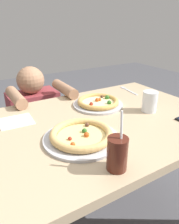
{
  "coord_description": "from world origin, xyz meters",
  "views": [
    {
      "loc": [
        -0.54,
        -0.8,
        1.23
      ],
      "look_at": [
        -0.02,
        0.05,
        0.78
      ],
      "focal_mm": 33.93,
      "sensor_mm": 36.0,
      "label": 1
    }
  ],
  "objects_px": {
    "pizza_near": "(81,136)",
    "pizza_far": "(98,103)",
    "diner_seated": "(36,128)",
    "drink_cup_colored": "(117,154)",
    "fork": "(128,90)",
    "water_cup_clear": "(150,101)"
  },
  "relations": [
    {
      "from": "diner_seated",
      "to": "drink_cup_colored",
      "type": "bearing_deg",
      "value": -91.23
    },
    {
      "from": "fork",
      "to": "water_cup_clear",
      "type": "bearing_deg",
      "value": -112.8
    },
    {
      "from": "pizza_near",
      "to": "water_cup_clear",
      "type": "bearing_deg",
      "value": 8.72
    },
    {
      "from": "pizza_far",
      "to": "water_cup_clear",
      "type": "bearing_deg",
      "value": -47.92
    },
    {
      "from": "pizza_near",
      "to": "diner_seated",
      "type": "distance_m",
      "value": 0.88
    },
    {
      "from": "pizza_near",
      "to": "fork",
      "type": "bearing_deg",
      "value": 33.94
    },
    {
      "from": "drink_cup_colored",
      "to": "fork",
      "type": "distance_m",
      "value": 0.88
    },
    {
      "from": "drink_cup_colored",
      "to": "water_cup_clear",
      "type": "relative_size",
      "value": 1.87
    },
    {
      "from": "pizza_near",
      "to": "pizza_far",
      "type": "distance_m",
      "value": 0.4
    },
    {
      "from": "water_cup_clear",
      "to": "drink_cup_colored",
      "type": "bearing_deg",
      "value": -146.92
    },
    {
      "from": "diner_seated",
      "to": "pizza_far",
      "type": "bearing_deg",
      "value": -64.98
    },
    {
      "from": "pizza_far",
      "to": "fork",
      "type": "distance_m",
      "value": 0.36
    },
    {
      "from": "pizza_near",
      "to": "diner_seated",
      "type": "xyz_separation_m",
      "value": [
        0.03,
        0.81,
        -0.35
      ]
    },
    {
      "from": "fork",
      "to": "diner_seated",
      "type": "distance_m",
      "value": 0.77
    },
    {
      "from": "drink_cup_colored",
      "to": "pizza_near",
      "type": "bearing_deg",
      "value": 92.79
    },
    {
      "from": "pizza_near",
      "to": "pizza_far",
      "type": "bearing_deg",
      "value": 46.41
    },
    {
      "from": "pizza_far",
      "to": "diner_seated",
      "type": "height_order",
      "value": "diner_seated"
    },
    {
      "from": "drink_cup_colored",
      "to": "fork",
      "type": "xyz_separation_m",
      "value": [
        0.6,
        0.64,
        -0.06
      ]
    },
    {
      "from": "pizza_far",
      "to": "diner_seated",
      "type": "distance_m",
      "value": 0.67
    },
    {
      "from": "fork",
      "to": "diner_seated",
      "type": "relative_size",
      "value": 0.22
    },
    {
      "from": "drink_cup_colored",
      "to": "diner_seated",
      "type": "bearing_deg",
      "value": 88.77
    },
    {
      "from": "water_cup_clear",
      "to": "diner_seated",
      "type": "bearing_deg",
      "value": 120.77
    }
  ]
}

